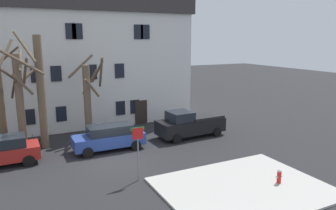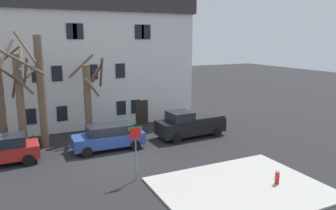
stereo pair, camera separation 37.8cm
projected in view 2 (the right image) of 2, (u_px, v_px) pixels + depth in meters
The scene contains 13 objects.
ground_plane at pixel (113, 161), 19.83m from camera, with size 120.00×120.00×0.00m, color #262628.
sidewalk_slab at pixel (241, 188), 16.07m from camera, with size 8.21×6.38×0.12m, color #B7B5AD.
building_main at pixel (98, 59), 29.08m from camera, with size 16.46×6.89×11.10m.
tree_bare_near at pixel (1, 99), 20.84m from camera, with size 2.74×2.81×7.26m.
tree_bare_mid at pixel (19, 96), 20.90m from camera, with size 3.26×2.94×7.41m.
tree_bare_far at pixel (40, 89), 21.60m from camera, with size 1.84×2.85×7.94m.
tree_bare_end at pixel (89, 96), 23.89m from camera, with size 2.53×2.54×6.29m.
car_red_wagon at pixel (1, 150), 19.13m from camera, with size 4.30×2.04×1.74m.
car_blue_wagon at pixel (109, 137), 21.71m from camera, with size 4.78×2.00×1.73m.
pickup_truck_black at pixel (190, 124), 24.60m from camera, with size 5.38×2.41×2.07m.
fire_hydrant at pixel (277, 177), 16.37m from camera, with size 0.42×0.22×0.75m.
street_sign_pole at pixel (136, 144), 16.71m from camera, with size 0.76×0.07×2.95m.
bicycle_leaning at pixel (36, 142), 22.21m from camera, with size 1.72×0.44×1.03m.
Camera 2 is at (-4.98, -18.35, 7.44)m, focal length 34.19 mm.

